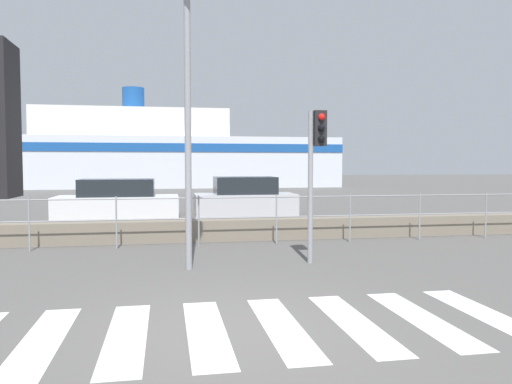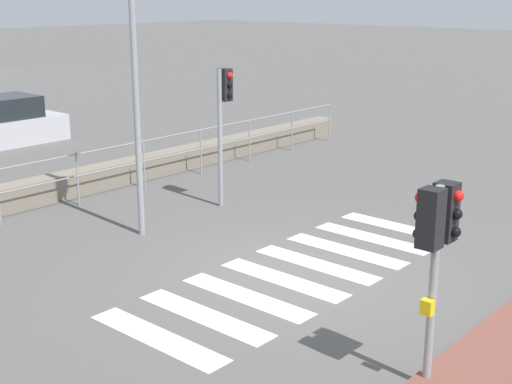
% 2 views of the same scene
% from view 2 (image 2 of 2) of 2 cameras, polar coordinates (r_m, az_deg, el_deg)
% --- Properties ---
extents(ground_plane, '(160.00, 160.00, 0.00)m').
position_cam_2_polar(ground_plane, '(11.93, 3.15, -6.57)').
color(ground_plane, '#565451').
extents(crosswalk, '(6.75, 2.40, 0.01)m').
position_cam_2_polar(crosswalk, '(12.03, 3.56, -6.36)').
color(crosswalk, silver).
rests_on(crosswalk, ground_plane).
extents(seawall, '(20.84, 0.55, 0.53)m').
position_cam_2_polar(seawall, '(16.77, -15.73, 0.41)').
color(seawall, slate).
rests_on(seawall, ground_plane).
extents(harbor_fence, '(18.80, 0.04, 1.20)m').
position_cam_2_polar(harbor_fence, '(15.93, -14.13, 1.70)').
color(harbor_fence, gray).
rests_on(harbor_fence, ground_plane).
extents(traffic_light_near, '(0.58, 0.41, 2.47)m').
position_cam_2_polar(traffic_light_near, '(8.23, 14.26, -3.19)').
color(traffic_light_near, gray).
rests_on(traffic_light_near, ground_plane).
extents(traffic_light_far, '(0.34, 0.32, 2.97)m').
position_cam_2_polar(traffic_light_far, '(15.21, -2.62, 6.85)').
color(traffic_light_far, gray).
rests_on(traffic_light_far, ground_plane).
extents(streetlamp, '(0.32, 1.23, 6.48)m').
position_cam_2_polar(streetlamp, '(13.08, -9.23, 13.21)').
color(streetlamp, gray).
rests_on(streetlamp, ground_plane).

